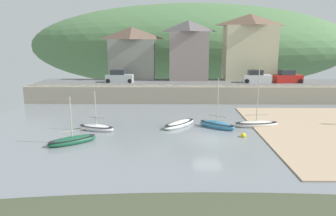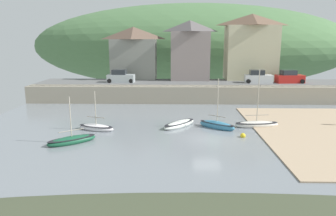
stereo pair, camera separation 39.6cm
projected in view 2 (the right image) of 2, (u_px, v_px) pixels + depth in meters
ground at (245, 184)px, 19.79m from camera, size 48.00×41.00×0.61m
quay_seawall at (196, 93)px, 46.01m from camera, size 48.00×9.40×2.40m
hillside_backdrop at (194, 46)px, 81.59m from camera, size 80.00×44.00×20.50m
waterfront_building_left at (134, 53)px, 52.64m from camera, size 7.61×4.45×8.43m
waterfront_building_centre at (190, 50)px, 52.32m from camera, size 6.42×6.21×9.44m
waterfront_building_right at (251, 47)px, 51.98m from camera, size 8.37×5.18×10.43m
motorboat_with_cabin at (72, 140)px, 28.01m from camera, size 4.26×3.67×4.30m
rowboat_small_beached at (179, 124)px, 33.39m from camera, size 3.93×4.28×0.74m
sailboat_white_hull at (96, 128)px, 32.02m from camera, size 3.99×2.32×4.08m
fishing_boat_green at (217, 125)px, 32.67m from camera, size 3.82×3.26×5.31m
dinghy_open_wooden at (256, 124)px, 33.22m from camera, size 4.71×1.84×6.14m
parked_car_near_slipway at (121, 77)px, 49.01m from camera, size 4.15×1.83×1.95m
parked_car_by_wall at (258, 77)px, 48.53m from camera, size 4.19×1.94×1.95m
parked_car_end_of_row at (289, 78)px, 48.42m from camera, size 4.25×2.09×1.95m
mooring_buoy at (243, 136)px, 29.70m from camera, size 0.49×0.49×0.49m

